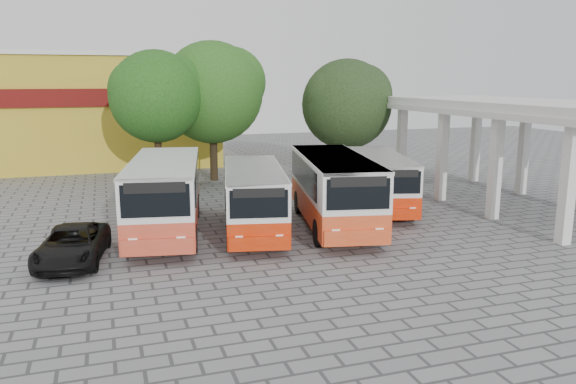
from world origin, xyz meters
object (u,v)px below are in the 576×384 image
object	(u,v)px
parked_car	(72,245)
bus_far_right	(379,178)
bus_centre_right	(334,186)
bus_far_left	(165,192)
bus_centre_left	(254,195)

from	to	relation	value
parked_car	bus_far_right	bearing A→B (deg)	25.12
bus_centre_right	parked_car	xyz separation A→B (m)	(-10.78, -1.63, -1.18)
bus_far_right	bus_centre_right	bearing A→B (deg)	-128.86
bus_far_left	bus_far_right	bearing A→B (deg)	17.42
bus_far_left	bus_centre_left	bearing A→B (deg)	-4.67
bus_centre_right	parked_car	distance (m)	10.97
bus_centre_left	bus_far_right	world-z (taller)	bus_centre_left
bus_far_left	bus_centre_left	world-z (taller)	bus_far_left
bus_centre_right	bus_far_right	size ratio (longest dim) A/B	1.14
bus_far_right	parked_car	bearing A→B (deg)	-148.27
bus_far_left	parked_car	xyz separation A→B (m)	(-3.61, -2.77, -1.19)
bus_centre_left	bus_far_right	distance (m)	7.47
bus_centre_left	bus_centre_right	size ratio (longest dim) A/B	0.89
bus_centre_right	parked_car	bearing A→B (deg)	-160.07
parked_car	bus_far_left	bearing A→B (deg)	46.47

